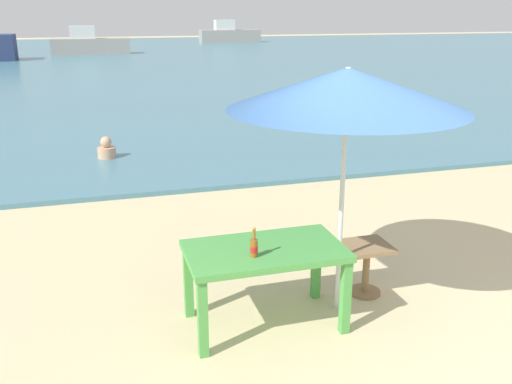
{
  "coord_description": "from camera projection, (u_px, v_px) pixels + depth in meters",
  "views": [
    {
      "loc": [
        -2.4,
        -3.37,
        2.77
      ],
      "look_at": [
        -0.52,
        3.0,
        0.6
      ],
      "focal_mm": 39.41,
      "sensor_mm": 36.0,
      "label": 1
    }
  ],
  "objects": [
    {
      "name": "boat_ferry",
      "position": [
        89.0,
        44.0,
        35.04
      ],
      "size": [
        4.71,
        1.29,
        1.71
      ],
      "color": "gray",
      "rests_on": "sea_water"
    },
    {
      "name": "boat_barge",
      "position": [
        229.0,
        34.0,
        47.54
      ],
      "size": [
        5.09,
        1.39,
        1.85
      ],
      "color": "gray",
      "rests_on": "sea_water"
    },
    {
      "name": "swimmer_person",
      "position": [
        106.0,
        149.0,
        10.63
      ],
      "size": [
        0.34,
        0.34,
        0.41
      ],
      "color": "tan",
      "rests_on": "sea_water"
    },
    {
      "name": "ground_plane",
      "position": [
        421.0,
        365.0,
        4.58
      ],
      "size": [
        120.0,
        120.0,
        0.0
      ],
      "primitive_type": "plane",
      "color": "beige"
    },
    {
      "name": "side_table_wood",
      "position": [
        367.0,
        262.0,
        5.64
      ],
      "size": [
        0.44,
        0.44,
        0.54
      ],
      "color": "olive",
      "rests_on": "ground_plane"
    },
    {
      "name": "patio_umbrella",
      "position": [
        347.0,
        89.0,
        4.8
      ],
      "size": [
        2.1,
        2.1,
        2.3
      ],
      "color": "silver",
      "rests_on": "ground_plane"
    },
    {
      "name": "picnic_table_green",
      "position": [
        265.0,
        259.0,
        4.99
      ],
      "size": [
        1.4,
        0.8,
        0.76
      ],
      "color": "#4C9E47",
      "rests_on": "ground_plane"
    },
    {
      "name": "beer_bottle_amber",
      "position": [
        254.0,
        246.0,
        4.76
      ],
      "size": [
        0.07,
        0.07,
        0.26
      ],
      "color": "brown",
      "rests_on": "picnic_table_green"
    },
    {
      "name": "sea_water",
      "position": [
        130.0,
        60.0,
        31.92
      ],
      "size": [
        120.0,
        50.0,
        0.08
      ],
      "primitive_type": "cube",
      "color": "teal",
      "rests_on": "ground_plane"
    }
  ]
}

